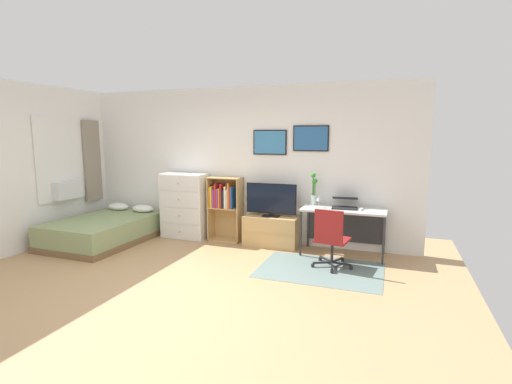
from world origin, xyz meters
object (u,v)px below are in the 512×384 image
Objects in this scene: tv_stand at (271,231)px; computer_mouse at (361,209)px; laptop at (345,203)px; desk at (344,216)px; wine_glass at (319,199)px; bookshelf at (224,203)px; television at (271,200)px; bed at (105,229)px; dresser at (185,206)px; bamboo_vase at (314,189)px; office_chair at (331,237)px.

computer_mouse is (1.47, -0.11, 0.50)m from tv_stand.
laptop is (1.21, 0.01, 0.55)m from tv_stand.
tv_stand is 1.26m from desk.
desk is 7.12× the size of wine_glass.
bookshelf is 0.99m from tv_stand.
bookshelf reaches higher than television.
tv_stand is at bearing 15.82° from bed.
dresser is 2.25× the size of bamboo_vase.
bed is 3.71m from bamboo_vase.
television reaches higher than laptop.
desk reaches higher than bed.
computer_mouse is at bearing -19.68° from desk.
bed is at bearing -165.33° from television.
bookshelf is at bearing 23.39° from bed.
tv_stand is 1.56m from computer_mouse.
bookshelf is at bearing 174.26° from wine_glass.
computer_mouse reaches higher than bed.
wine_glass reaches higher than laptop.
laptop reaches higher than tv_stand.
desk is at bearing 11.20° from bed.
bed is at bearing -170.08° from wine_glass.
bookshelf is 2.10m from laptop.
desk is 12.32× the size of computer_mouse.
bookshelf is at bearing 173.63° from laptop.
tv_stand is at bearing 175.06° from laptop.
bed is 3.76m from wine_glass.
laptop is at bearing 0.46° from dresser.
dresser is at bearing -175.35° from bookshelf.
dresser is 1.37× the size of office_chair.
bookshelf is 2.17× the size of bamboo_vase.
bamboo_vase reaches higher than wine_glass.
tv_stand is 1.38m from office_chair.
desk is 1.49× the size of office_chair.
tv_stand is at bearing 175.62° from computer_mouse.
bed is 10.84× the size of wine_glass.
television reaches higher than bed.
bed is at bearing -166.68° from bamboo_vase.
bamboo_vase is (-0.42, 0.86, 0.54)m from office_chair.
desk is 0.65m from bamboo_vase.
laptop is (0.09, 0.79, 0.35)m from office_chair.
dresser is 2.86m from desk.
bamboo_vase is at bearing 167.58° from laptop.
dresser is 2.87m from laptop.
computer_mouse is 0.20× the size of bamboo_vase.
wine_glass is at bearing -164.53° from desk.
bookshelf reaches higher than bed.
computer_mouse is (0.27, -0.10, 0.15)m from desk.
tv_stand is 2.01× the size of laptop.
office_chair is 4.78× the size of wine_glass.
bed is 2.15m from bookshelf.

